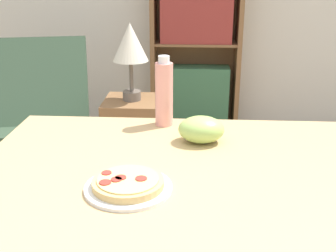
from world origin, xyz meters
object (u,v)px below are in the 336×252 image
at_px(drink_bottle, 164,93).
at_px(lounge_chair_near, 40,136).
at_px(bookshelf, 196,51).
at_px(side_table, 133,143).
at_px(grape_bunch, 201,130).
at_px(table_lamp, 130,46).
at_px(pizza_on_plate, 128,184).

relative_size(drink_bottle, lounge_chair_near, 0.30).
height_order(bookshelf, side_table, bookshelf).
distance_m(grape_bunch, table_lamp, 1.16).
relative_size(pizza_on_plate, side_table, 0.42).
height_order(pizza_on_plate, grape_bunch, grape_bunch).
bearing_deg(pizza_on_plate, grape_bunch, 59.76).
height_order(drink_bottle, table_lamp, table_lamp).
relative_size(grape_bunch, drink_bottle, 0.59).
distance_m(drink_bottle, side_table, 1.13).
bearing_deg(drink_bottle, table_lamp, 105.82).
bearing_deg(bookshelf, pizza_on_plate, -94.29).
height_order(pizza_on_plate, side_table, pizza_on_plate).
bearing_deg(drink_bottle, bookshelf, 86.41).
xyz_separation_m(pizza_on_plate, table_lamp, (-0.20, 1.43, 0.12)).
bearing_deg(drink_bottle, lounge_chair_near, 131.65).
bearing_deg(side_table, pizza_on_plate, -82.12).
height_order(pizza_on_plate, drink_bottle, drink_bottle).
distance_m(lounge_chair_near, bookshelf, 1.46).
bearing_deg(side_table, table_lamp, 0.00).
bearing_deg(side_table, lounge_chair_near, 172.76).
height_order(grape_bunch, lounge_chair_near, lounge_chair_near).
relative_size(drink_bottle, bookshelf, 0.18).
height_order(pizza_on_plate, table_lamp, table_lamp).
distance_m(grape_bunch, side_table, 1.27).
relative_size(pizza_on_plate, lounge_chair_near, 0.27).
bearing_deg(grape_bunch, pizza_on_plate, -120.24).
height_order(bookshelf, table_lamp, bookshelf).
distance_m(side_table, table_lamp, 0.61).
relative_size(pizza_on_plate, table_lamp, 0.52).
distance_m(pizza_on_plate, grape_bunch, 0.40).
relative_size(drink_bottle, table_lamp, 0.58).
xyz_separation_m(lounge_chair_near, side_table, (0.63, -0.08, -0.00)).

